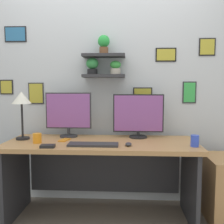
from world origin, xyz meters
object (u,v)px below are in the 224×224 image
(monitor_left, at_px, (68,113))
(pen_cup, at_px, (195,141))
(scissors_tray, at_px, (48,146))
(monitor_right, at_px, (138,115))
(desk, at_px, (102,161))
(keyboard, at_px, (93,145))
(computer_mouse, at_px, (128,144))
(cell_phone, at_px, (64,140))
(desk_lamp, at_px, (22,101))
(coffee_mug, at_px, (37,138))

(monitor_left, height_order, pen_cup, monitor_left)
(scissors_tray, bearing_deg, monitor_right, 31.35)
(desk, bearing_deg, keyboard, -103.10)
(monitor_left, distance_m, monitor_right, 0.71)
(keyboard, distance_m, computer_mouse, 0.31)
(monitor_right, distance_m, pen_cup, 0.63)
(cell_phone, height_order, scissors_tray, scissors_tray)
(computer_mouse, relative_size, scissors_tray, 0.75)
(monitor_left, xyz_separation_m, keyboard, (0.30, -0.39, -0.23))
(keyboard, bearing_deg, cell_phone, 146.63)
(desk_lamp, relative_size, scissors_tray, 3.90)
(desk, relative_size, keyboard, 4.06)
(desk_lamp, relative_size, cell_phone, 3.34)
(monitor_right, distance_m, coffee_mug, 1.00)
(desk, bearing_deg, coffee_mug, -165.54)
(scissors_tray, bearing_deg, keyboard, 13.57)
(coffee_mug, bearing_deg, cell_phone, 28.57)
(scissors_tray, bearing_deg, desk, 36.54)
(desk_lamp, bearing_deg, cell_phone, -4.44)
(monitor_right, bearing_deg, pen_cup, -38.59)
(monitor_right, relative_size, desk_lamp, 1.08)
(desk, xyz_separation_m, desk_lamp, (-0.78, 0.00, 0.58))
(monitor_right, relative_size, pen_cup, 5.07)
(keyboard, bearing_deg, desk, 76.90)
(monitor_left, xyz_separation_m, coffee_mug, (-0.22, -0.31, -0.20))
(pen_cup, bearing_deg, desk_lamp, 172.21)
(cell_phone, bearing_deg, desk, 18.72)
(desk_lamp, xyz_separation_m, scissors_tray, (0.35, -0.32, -0.36))
(desk, xyz_separation_m, keyboard, (-0.05, -0.23, 0.21))
(monitor_left, bearing_deg, computer_mouse, -31.79)
(desk_lamp, height_order, scissors_tray, desk_lamp)
(scissors_tray, bearing_deg, desk_lamp, 137.03)
(monitor_right, distance_m, computer_mouse, 0.45)
(desk, distance_m, scissors_tray, 0.58)
(cell_phone, bearing_deg, coffee_mug, -137.21)
(desk_lamp, distance_m, scissors_tray, 0.60)
(cell_phone, relative_size, pen_cup, 1.40)
(desk_lamp, bearing_deg, desk, -0.34)
(keyboard, relative_size, scissors_tray, 3.67)
(desk_lamp, bearing_deg, monitor_right, 7.81)
(desk_lamp, bearing_deg, scissors_tray, -42.97)
(monitor_right, xyz_separation_m, computer_mouse, (-0.10, -0.38, -0.21))
(pen_cup, bearing_deg, monitor_left, 162.41)
(computer_mouse, relative_size, cell_phone, 0.64)
(computer_mouse, distance_m, cell_phone, 0.64)
(cell_phone, distance_m, pen_cup, 1.20)
(monitor_left, bearing_deg, coffee_mug, -125.80)
(coffee_mug, bearing_deg, pen_cup, -2.66)
(monitor_left, bearing_deg, monitor_right, 0.01)
(monitor_right, xyz_separation_m, scissors_tray, (-0.79, -0.48, -0.21))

